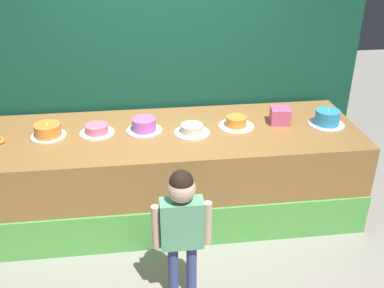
{
  "coord_description": "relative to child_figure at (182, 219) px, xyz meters",
  "views": [
    {
      "loc": [
        -0.25,
        -3.22,
        2.73
      ],
      "look_at": [
        0.2,
        0.35,
        0.87
      ],
      "focal_mm": 42.12,
      "sensor_mm": 36.0,
      "label": 1
    }
  ],
  "objects": [
    {
      "name": "ground_plane",
      "position": [
        -0.01,
        0.58,
        -0.74
      ],
      "size": [
        12.0,
        12.0,
        0.0
      ],
      "primitive_type": "plane",
      "color": "gray"
    },
    {
      "name": "stage_platform",
      "position": [
        -0.01,
        1.16,
        -0.3
      ],
      "size": [
        3.61,
        1.18,
        0.89
      ],
      "color": "#9E6B38",
      "rests_on": "ground_plane"
    },
    {
      "name": "curtain_backdrop",
      "position": [
        -0.01,
        1.84,
        0.76
      ],
      "size": [
        4.15,
        0.08,
        3.0
      ],
      "primitive_type": "cube",
      "color": "#144C38",
      "rests_on": "ground_plane"
    },
    {
      "name": "child_figure",
      "position": [
        0.0,
        0.0,
        0.0
      ],
      "size": [
        0.44,
        0.2,
        1.15
      ],
      "color": "#3F4C8C",
      "rests_on": "ground_plane"
    },
    {
      "name": "pink_box",
      "position": [
        1.09,
        1.23,
        0.22
      ],
      "size": [
        0.21,
        0.21,
        0.16
      ],
      "primitive_type": "cube",
      "rotation": [
        0.0,
        0.0,
        -0.16
      ],
      "color": "#E15A8C",
      "rests_on": "stage_platform"
    },
    {
      "name": "cake_far_left",
      "position": [
        -1.1,
        1.21,
        0.2
      ],
      "size": [
        0.32,
        0.32,
        0.16
      ],
      "color": "silver",
      "rests_on": "stage_platform"
    },
    {
      "name": "cake_left",
      "position": [
        -0.66,
        1.22,
        0.18
      ],
      "size": [
        0.32,
        0.32,
        0.08
      ],
      "color": "white",
      "rests_on": "stage_platform"
    },
    {
      "name": "cake_center_left",
      "position": [
        -0.23,
        1.22,
        0.2
      ],
      "size": [
        0.34,
        0.34,
        0.12
      ],
      "color": "silver",
      "rests_on": "stage_platform"
    },
    {
      "name": "cake_center_right",
      "position": [
        0.21,
        1.11,
        0.18
      ],
      "size": [
        0.34,
        0.34,
        0.09
      ],
      "color": "silver",
      "rests_on": "stage_platform"
    },
    {
      "name": "cake_right",
      "position": [
        0.65,
        1.2,
        0.19
      ],
      "size": [
        0.34,
        0.34,
        0.14
      ],
      "color": "white",
      "rests_on": "stage_platform"
    },
    {
      "name": "cake_far_right",
      "position": [
        1.53,
        1.14,
        0.22
      ],
      "size": [
        0.34,
        0.34,
        0.19
      ],
      "color": "silver",
      "rests_on": "stage_platform"
    }
  ]
}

